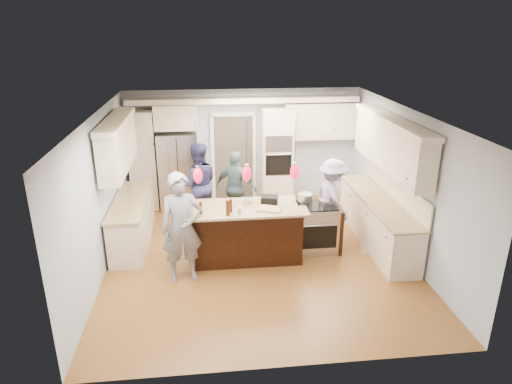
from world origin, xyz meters
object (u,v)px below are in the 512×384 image
Objects in this scene: person_far_left at (198,184)px; refrigerator at (179,170)px; island_range at (317,227)px; kitchen_island at (245,231)px; person_bar_end at (182,228)px.

refrigerator is at bearing -73.16° from person_far_left.
island_range is at bearing -42.59° from refrigerator.
island_range is 2.72m from person_far_left.
person_far_left reaches higher than refrigerator.
refrigerator is at bearing 116.90° from kitchen_island.
refrigerator is at bearing 82.42° from person_bar_end.
kitchen_island is 1.41m from person_bar_end.
refrigerator is 3.31m from person_bar_end.
refrigerator is 1.13m from person_far_left.
refrigerator is 0.99× the size of person_far_left.
person_bar_end is at bearing -86.57° from refrigerator.
person_bar_end is at bearing -146.33° from kitchen_island.
person_far_left is (0.25, 2.26, -0.04)m from person_bar_end.
person_bar_end reaches higher than person_far_left.
person_far_left reaches higher than kitchen_island.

